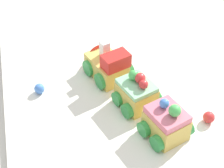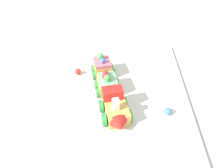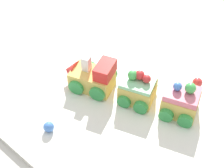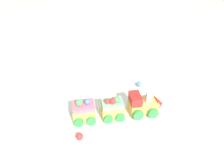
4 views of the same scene
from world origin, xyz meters
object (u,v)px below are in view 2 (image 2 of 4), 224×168
(cake_train_locomotive, at_px, (115,110))
(cake_car_strawberry, at_px, (103,68))
(gumball_blue, at_px, (168,112))
(cake_car_mint, at_px, (107,84))
(gumball_red, at_px, (78,72))

(cake_train_locomotive, height_order, cake_car_strawberry, cake_car_strawberry)
(gumball_blue, bearing_deg, cake_car_mint, -113.79)
(cake_car_strawberry, bearing_deg, cake_train_locomotive, 0.05)
(cake_car_mint, bearing_deg, cake_train_locomotive, 0.20)
(cake_car_mint, xyz_separation_m, gumball_red, (-0.08, -0.12, -0.02))
(cake_train_locomotive, distance_m, cake_car_strawberry, 0.20)
(cake_train_locomotive, bearing_deg, gumball_blue, 81.46)
(cake_train_locomotive, distance_m, gumball_blue, 0.15)
(cake_car_strawberry, bearing_deg, gumball_red, -102.36)
(cake_car_mint, bearing_deg, cake_car_strawberry, 179.87)
(cake_car_mint, height_order, gumball_red, cake_car_mint)
(cake_train_locomotive, height_order, gumball_blue, cake_train_locomotive)
(gumball_red, bearing_deg, cake_car_mint, 55.85)
(cake_car_strawberry, bearing_deg, gumball_blue, 33.39)
(cake_car_strawberry, bearing_deg, cake_car_mint, -0.13)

